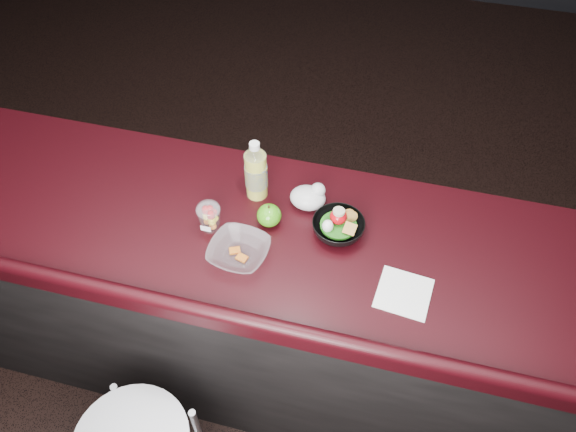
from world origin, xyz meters
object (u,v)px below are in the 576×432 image
object	(u,v)px
lemonade_bottle	(256,174)
snack_bowl	(338,226)
fruit_cup	(209,216)
green_apple	(269,215)
takeout_bowl	(239,251)

from	to	relation	value
lemonade_bottle	snack_bowl	size ratio (longest dim) A/B	1.07
fruit_cup	green_apple	size ratio (longest dim) A/B	1.33
fruit_cup	snack_bowl	distance (m)	0.43
lemonade_bottle	green_apple	xyz separation A→B (m)	(0.08, -0.12, -0.06)
lemonade_bottle	green_apple	distance (m)	0.15
green_apple	snack_bowl	xyz separation A→B (m)	(0.23, 0.02, -0.01)
snack_bowl	takeout_bowl	bearing A→B (deg)	-148.92
snack_bowl	lemonade_bottle	bearing A→B (deg)	161.48
green_apple	takeout_bowl	xyz separation A→B (m)	(-0.06, -0.16, -0.02)
fruit_cup	lemonade_bottle	bearing A→B (deg)	60.18
fruit_cup	snack_bowl	bearing A→B (deg)	11.44
lemonade_bottle	fruit_cup	distance (m)	0.22
lemonade_bottle	snack_bowl	bearing A→B (deg)	-18.52
lemonade_bottle	snack_bowl	distance (m)	0.33
lemonade_bottle	snack_bowl	xyz separation A→B (m)	(0.31, -0.10, -0.07)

